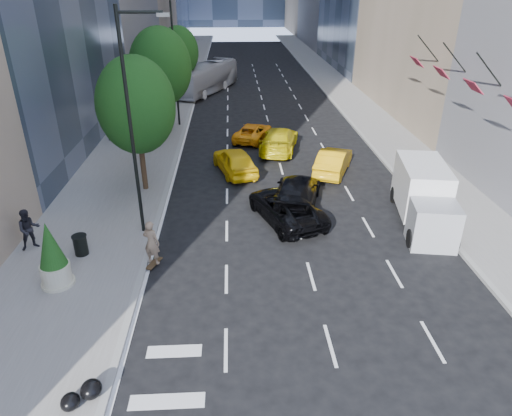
{
  "coord_description": "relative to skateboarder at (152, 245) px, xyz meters",
  "views": [
    {
      "loc": [
        -2.11,
        -15.44,
        10.97
      ],
      "look_at": [
        -1.11,
        3.21,
        1.6
      ],
      "focal_mm": 32.0,
      "sensor_mm": 36.0,
      "label": 1
    }
  ],
  "objects": [
    {
      "name": "taxi_c",
      "position": [
        5.04,
        16.87,
        -0.37
      ],
      "size": [
        3.48,
        4.97,
        1.26
      ],
      "primitive_type": "imported",
      "rotation": [
        0.0,
        0.0,
        2.8
      ],
      "color": "#FF9B0D",
      "rests_on": "ground"
    },
    {
      "name": "black_sedan_lincoln",
      "position": [
        6.1,
        3.87,
        -0.26
      ],
      "size": [
        4.12,
        5.83,
        1.48
      ],
      "primitive_type": "imported",
      "rotation": [
        0.0,
        0.0,
        3.49
      ],
      "color": "black",
      "rests_on": "ground"
    },
    {
      "name": "box_truck",
      "position": [
        12.84,
        3.26,
        0.43
      ],
      "size": [
        3.06,
        6.17,
        2.82
      ],
      "rotation": [
        0.0,
        0.0,
        -0.16
      ],
      "color": "silver",
      "rests_on": "ground"
    },
    {
      "name": "taxi_d",
      "position": [
        6.8,
        14.37,
        -0.18
      ],
      "size": [
        3.51,
        6.05,
        1.65
      ],
      "primitive_type": "imported",
      "rotation": [
        0.0,
        0.0,
        2.92
      ],
      "color": "#D4BF0B",
      "rests_on": "ground"
    },
    {
      "name": "traffic_signal",
      "position": [
        -0.8,
        38.87,
        3.23
      ],
      "size": [
        2.48,
        0.53,
        5.2
      ],
      "color": "black",
      "rests_on": "sidewalk_left"
    },
    {
      "name": "lamp_far",
      "position": [
        -0.72,
        20.87,
        4.81
      ],
      "size": [
        2.13,
        0.22,
        10.0
      ],
      "color": "black",
      "rests_on": "sidewalk_left"
    },
    {
      "name": "tree_far",
      "position": [
        -1.6,
        30.87,
        3.62
      ],
      "size": [
        3.9,
        3.9,
        6.92
      ],
      "color": "black",
      "rests_on": "sidewalk_left"
    },
    {
      "name": "tree_mid",
      "position": [
        -1.6,
        17.87,
        4.31
      ],
      "size": [
        4.5,
        4.5,
        7.99
      ],
      "color": "black",
      "rests_on": "sidewalk_left"
    },
    {
      "name": "taxi_b",
      "position": [
        9.8,
        10.05,
        -0.23
      ],
      "size": [
        3.34,
        4.98,
        1.55
      ],
      "primitive_type": "imported",
      "rotation": [
        0.0,
        0.0,
        2.74
      ],
      "color": "#D5980B",
      "rests_on": "ground"
    },
    {
      "name": "ground",
      "position": [
        5.6,
        -1.13,
        -1.0
      ],
      "size": [
        160.0,
        160.0,
        0.0
      ],
      "primitive_type": "plane",
      "color": "black",
      "rests_on": "ground"
    },
    {
      "name": "pedestrian_a",
      "position": [
        -5.6,
        1.51,
        0.1
      ],
      "size": [
        1.16,
        1.08,
        1.9
      ],
      "primitive_type": "imported",
      "rotation": [
        0.0,
        0.0,
        0.51
      ],
      "color": "black",
      "rests_on": "sidewalk_left"
    },
    {
      "name": "skateboarder",
      "position": [
        0.0,
        0.0,
        0.0
      ],
      "size": [
        0.86,
        0.72,
        2.0
      ],
      "primitive_type": "imported",
      "rotation": [
        0.0,
        0.0,
        2.75
      ],
      "color": "#826951",
      "rests_on": "ground"
    },
    {
      "name": "sidewalk_left",
      "position": [
        -3.4,
        28.87,
        -0.93
      ],
      "size": [
        6.0,
        120.0,
        0.15
      ],
      "primitive_type": "cube",
      "color": "slate",
      "rests_on": "ground"
    },
    {
      "name": "city_bus",
      "position": [
        0.8,
        33.54,
        0.56
      ],
      "size": [
        6.86,
        11.33,
        3.12
      ],
      "primitive_type": "imported",
      "rotation": [
        0.0,
        0.0,
        -0.41
      ],
      "color": "#B8B9BF",
      "rests_on": "ground"
    },
    {
      "name": "taxi_a",
      "position": [
        3.6,
        10.37,
        -0.2
      ],
      "size": [
        3.17,
        5.07,
        1.61
      ],
      "primitive_type": "imported",
      "rotation": [
        0.0,
        0.0,
        3.43
      ],
      "color": "yellow",
      "rests_on": "ground"
    },
    {
      "name": "facade_flags",
      "position": [
        16.24,
        8.87,
        5.18
      ],
      "size": [
        1.85,
        13.3,
        2.05
      ],
      "color": "black",
      "rests_on": "ground"
    },
    {
      "name": "black_sedan_mercedes",
      "position": [
        6.8,
        5.24,
        -0.19
      ],
      "size": [
        3.62,
        5.98,
        1.62
      ],
      "primitive_type": "imported",
      "rotation": [
        0.0,
        0.0,
        2.88
      ],
      "color": "black",
      "rests_on": "ground"
    },
    {
      "name": "trash_can",
      "position": [
        -3.25,
        0.87,
        -0.41
      ],
      "size": [
        0.59,
        0.59,
        0.88
      ],
      "primitive_type": "cylinder",
      "color": "black",
      "rests_on": "sidewalk_left"
    },
    {
      "name": "sidewalk_right",
      "position": [
        15.6,
        28.87,
        -0.93
      ],
      "size": [
        4.0,
        120.0,
        0.15
      ],
      "primitive_type": "cube",
      "color": "slate",
      "rests_on": "ground"
    },
    {
      "name": "garbage_bags",
      "position": [
        -0.95,
        -7.1,
        -0.6
      ],
      "size": [
        1.06,
        1.02,
        0.52
      ],
      "color": "black",
      "rests_on": "sidewalk_left"
    },
    {
      "name": "planter_shrub",
      "position": [
        -3.56,
        -1.33,
        0.46
      ],
      "size": [
        1.15,
        1.15,
        2.76
      ],
      "color": "#BDBA9D",
      "rests_on": "sidewalk_left"
    },
    {
      "name": "lamp_near",
      "position": [
        -0.72,
        2.87,
        4.81
      ],
      "size": [
        2.13,
        0.22,
        10.0
      ],
      "color": "black",
      "rests_on": "sidewalk_left"
    },
    {
      "name": "pedestrian_b",
      "position": [
        -5.6,
        16.87,
        0.1
      ],
      "size": [
        1.2,
        0.94,
        1.9
      ],
      "primitive_type": "imported",
      "rotation": [
        0.0,
        0.0,
        2.65
      ],
      "color": "black",
      "rests_on": "sidewalk_left"
    },
    {
      "name": "tree_near",
      "position": [
        -1.6,
        7.87,
        3.97
      ],
      "size": [
        4.2,
        4.2,
        7.46
      ],
      "color": "black",
      "rests_on": "sidewalk_left"
    }
  ]
}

